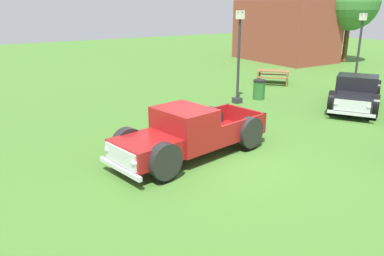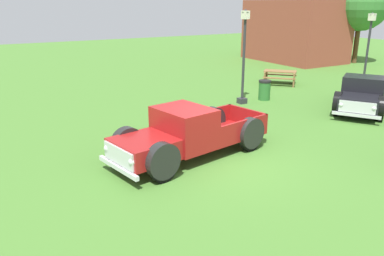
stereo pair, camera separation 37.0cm
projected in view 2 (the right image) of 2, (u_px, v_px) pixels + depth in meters
The scene contains 9 objects.
ground_plane at pixel (222, 162), 11.45m from camera, with size 80.00×80.00×0.00m, color #477A2D.
pickup_truck_foreground at pixel (182, 135), 11.45m from camera, with size 2.77×5.38×1.57m.
pickup_truck_behind_left at pixel (362, 95), 16.65m from camera, with size 4.05×5.05×1.50m.
lamp_post_near at pixel (368, 49), 20.72m from camera, with size 0.36×0.36×4.01m.
lamp_post_far at pixel (244, 56), 17.43m from camera, with size 0.36×0.36×4.22m.
picnic_table at pixel (280, 76), 22.17m from camera, with size 2.33×2.31×0.78m.
trash_can at pixel (265, 90), 18.63m from camera, with size 0.59×0.59×0.95m.
oak_tree_center at pixel (362, 2), 28.77m from camera, with size 4.24×4.24×6.64m.
brick_pavilion at pixel (295, 31), 30.74m from camera, with size 7.42×4.81×4.66m.
Camera 2 is at (8.67, -6.12, 4.49)m, focal length 36.33 mm.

